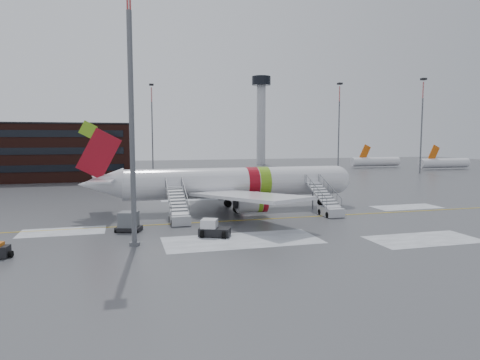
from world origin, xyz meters
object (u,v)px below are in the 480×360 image
object	(u,v)px
airstair_aft	(179,213)
pushback_tug	(213,229)
airliner	(229,183)
uld_container	(129,222)
airstair_fwd	(328,206)
light_mast_near	(131,94)

from	to	relation	value
airstair_aft	pushback_tug	bearing A→B (deg)	-73.13
airliner	airstair_aft	size ratio (longest dim) A/B	4.55
airstair_aft	uld_container	bearing A→B (deg)	-150.45
airliner	pushback_tug	world-z (taller)	airliner
airstair_fwd	airstair_aft	bearing A→B (deg)	180.00
airliner	light_mast_near	xyz separation A→B (m)	(-12.07, -15.48, 9.33)
pushback_tug	airstair_aft	bearing A→B (deg)	106.87
airliner	light_mast_near	size ratio (longest dim) A/B	1.42
pushback_tug	light_mast_near	xyz separation A→B (m)	(-7.13, -1.55, 12.03)
airstair_fwd	uld_container	xyz separation A→B (m)	(-23.06, -3.00, -0.16)
airliner	uld_container	size ratio (longest dim) A/B	12.63
light_mast_near	airliner	bearing A→B (deg)	52.05
uld_container	light_mast_near	xyz separation A→B (m)	(0.40, -5.94, 11.85)
airliner	airstair_aft	world-z (taller)	airliner
uld_container	light_mast_near	bearing A→B (deg)	-86.11
airstair_fwd	uld_container	bearing A→B (deg)	-172.59
airliner	pushback_tug	bearing A→B (deg)	-109.52
airstair_fwd	light_mast_near	xyz separation A→B (m)	(-22.65, -8.94, 11.69)
pushback_tug	airliner	bearing A→B (deg)	70.48
airstair_aft	light_mast_near	world-z (taller)	light_mast_near
uld_container	light_mast_near	distance (m)	13.26
airstair_aft	uld_container	xyz separation A→B (m)	(-5.29, -3.00, -0.16)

